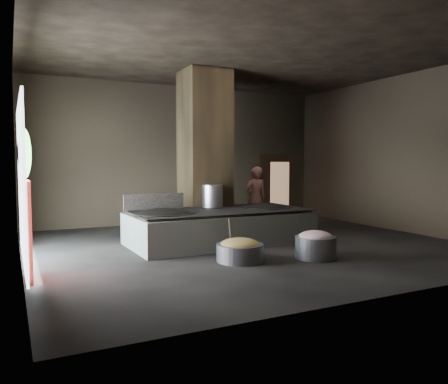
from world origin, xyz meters
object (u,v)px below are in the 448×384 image
meat_basin (315,247)px  cook (256,198)px  wok_left (165,216)px  hearth_platform (220,228)px  wok_right (266,210)px  stock_pot (213,196)px  veg_basin (240,253)px

meat_basin → cook: bearing=78.0°
meat_basin → wok_left: bearing=136.4°
hearth_platform → wok_right: (1.35, 0.05, 0.37)m
meat_basin → wok_right: bearing=83.0°
stock_pot → veg_basin: bearing=-102.3°
hearth_platform → stock_pot: size_ratio=7.67×
wok_right → stock_pot: (-1.30, 0.50, 0.38)m
stock_pot → wok_right: bearing=-21.0°
wok_left → cook: (3.32, 1.51, 0.18)m
wok_right → stock_pot: size_ratio=2.25×
meat_basin → hearth_platform: bearing=113.3°
meat_basin → veg_basin: bearing=163.4°
hearth_platform → stock_pot: bearing=83.1°
wok_left → veg_basin: size_ratio=1.46×
wok_left → wok_right: 2.80m
wok_left → stock_pot: size_ratio=2.42×
wok_left → stock_pot: 1.66m
wok_left → cook: bearing=24.5°
wok_left → veg_basin: wok_left is taller
stock_pot → cook: cook is taller
hearth_platform → meat_basin: bearing=-68.4°
hearth_platform → veg_basin: 2.04m
veg_basin → meat_basin: bearing=-16.6°
wok_left → meat_basin: 3.48m
stock_pot → cook: (1.82, 0.91, -0.20)m
stock_pot → cook: size_ratio=0.31×
hearth_platform → wok_right: 1.40m
wok_right → veg_basin: (-1.85, -2.01, -0.57)m
wok_left → stock_pot: stock_pot is taller
hearth_platform → meat_basin: (1.04, -2.43, -0.15)m
hearth_platform → wok_right: size_ratio=3.41×
stock_pot → veg_basin: (-0.55, -2.51, -0.95)m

